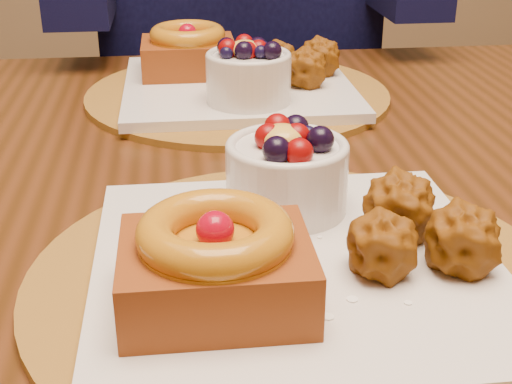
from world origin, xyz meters
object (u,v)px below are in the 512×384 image
(place_setting_near, at_px, (290,246))
(chair_far, at_px, (193,159))
(dining_table, at_px, (258,233))
(place_setting_far, at_px, (235,77))

(place_setting_near, relative_size, chair_far, 0.44)
(place_setting_near, distance_m, chair_far, 0.98)
(dining_table, distance_m, chair_far, 0.74)
(dining_table, relative_size, place_setting_far, 4.21)
(dining_table, distance_m, place_setting_near, 0.24)
(chair_far, bearing_deg, dining_table, -71.51)
(dining_table, bearing_deg, place_setting_near, -90.89)
(place_setting_near, xyz_separation_m, chair_far, (-0.05, 0.92, -0.31))
(place_setting_near, bearing_deg, dining_table, 89.11)
(dining_table, relative_size, chair_far, 1.87)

